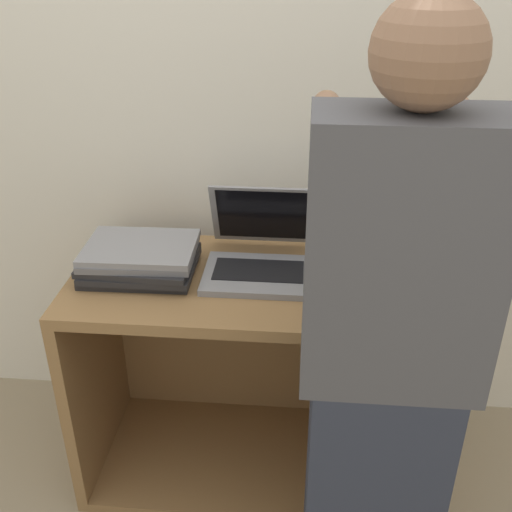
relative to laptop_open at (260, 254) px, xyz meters
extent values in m
cube|color=silver|center=(0.00, 0.32, 0.39)|extent=(8.00, 0.05, 2.40)
cube|color=olive|center=(0.00, -0.06, -0.07)|extent=(1.15, 0.55, 0.04)
cube|color=olive|center=(0.00, -0.06, -0.80)|extent=(1.15, 0.55, 0.04)
cube|color=olive|center=(-0.56, -0.06, -0.43)|extent=(0.04, 0.55, 0.69)
cube|color=olive|center=(0.56, -0.06, -0.43)|extent=(0.04, 0.55, 0.69)
cube|color=olive|center=(0.00, 0.20, -0.43)|extent=(1.08, 0.04, 0.69)
cube|color=gray|center=(0.00, -0.06, -0.04)|extent=(0.33, 0.24, 0.02)
cube|color=black|center=(0.00, -0.05, -0.03)|extent=(0.27, 0.13, 0.00)
cube|color=gray|center=(0.00, 0.12, 0.08)|extent=(0.33, 0.11, 0.23)
cube|color=black|center=(0.00, 0.11, 0.08)|extent=(0.29, 0.09, 0.20)
cube|color=#232326|center=(-0.37, -0.05, -0.04)|extent=(0.34, 0.25, 0.02)
cube|color=#232326|center=(-0.36, -0.06, -0.02)|extent=(0.33, 0.25, 0.02)
cube|color=#232326|center=(-0.36, -0.06, 0.00)|extent=(0.34, 0.26, 0.02)
cube|color=slate|center=(-0.36, -0.05, 0.02)|extent=(0.34, 0.26, 0.02)
cube|color=gray|center=(-0.36, -0.05, 0.04)|extent=(0.34, 0.25, 0.02)
cube|color=#232326|center=(0.36, -0.06, -0.04)|extent=(0.33, 0.25, 0.02)
cube|color=gray|center=(0.36, -0.05, -0.02)|extent=(0.34, 0.25, 0.02)
cube|color=#232326|center=(0.35, -0.06, 0.00)|extent=(0.33, 0.25, 0.02)
cube|color=gray|center=(0.35, -0.06, 0.02)|extent=(0.33, 0.25, 0.02)
cube|color=slate|center=(0.37, -0.05, 0.04)|extent=(0.33, 0.25, 0.02)
cube|color=slate|center=(0.37, -0.05, 0.05)|extent=(0.34, 0.26, 0.02)
cube|color=#232326|center=(0.37, -0.06, 0.07)|extent=(0.33, 0.25, 0.02)
cube|color=#2D3342|center=(0.34, -0.51, -0.42)|extent=(0.34, 0.20, 0.78)
cube|color=#4C4C51|center=(0.34, -0.51, 0.27)|extent=(0.40, 0.20, 0.62)
sphere|color=#8C664C|center=(0.34, -0.51, 0.69)|extent=(0.21, 0.21, 0.21)
cylinder|color=#8C664C|center=(0.18, -0.25, 0.49)|extent=(0.07, 0.32, 0.07)
cylinder|color=#8C664C|center=(0.50, -0.25, 0.49)|extent=(0.07, 0.32, 0.07)
cube|color=red|center=(0.36, -0.12, 0.09)|extent=(0.06, 0.02, 0.01)
camera|label=1|loc=(0.13, -1.62, 0.87)|focal=42.00mm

